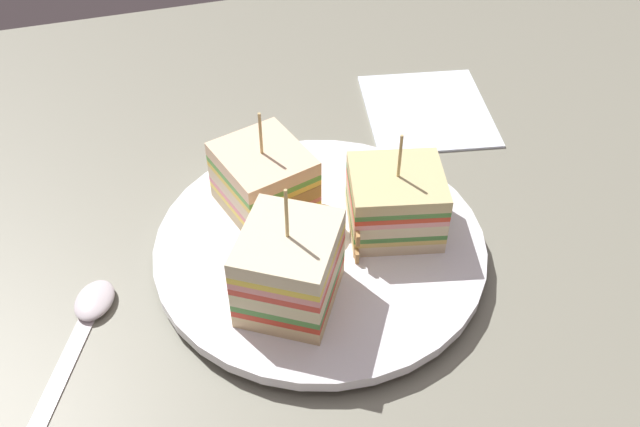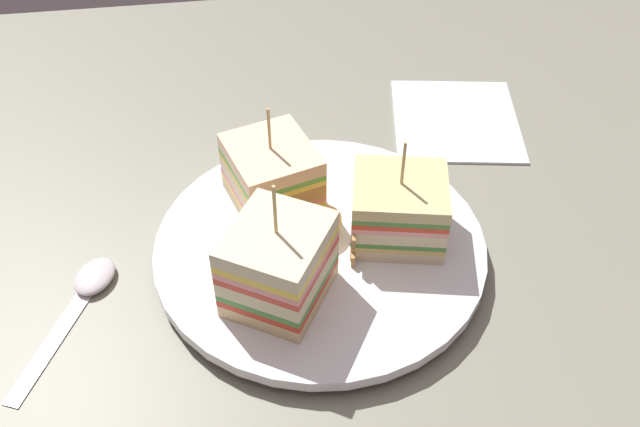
% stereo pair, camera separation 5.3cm
% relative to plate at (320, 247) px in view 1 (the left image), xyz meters
% --- Properties ---
extents(ground_plane, '(1.16, 0.89, 0.02)m').
position_rel_plate_xyz_m(ground_plane, '(0.00, 0.00, -0.02)').
color(ground_plane, gray).
extents(plate, '(0.26, 0.26, 0.02)m').
position_rel_plate_xyz_m(plate, '(0.00, 0.00, 0.00)').
color(plate, white).
rests_on(plate, ground_plane).
extents(sandwich_wedge_0, '(0.09, 0.09, 0.10)m').
position_rel_plate_xyz_m(sandwich_wedge_0, '(0.04, 0.05, 0.04)').
color(sandwich_wedge_0, '#E6C48B').
rests_on(sandwich_wedge_0, plate).
extents(sandwich_wedge_1, '(0.08, 0.08, 0.09)m').
position_rel_plate_xyz_m(sandwich_wedge_1, '(-0.06, 0.00, 0.03)').
color(sandwich_wedge_1, beige).
rests_on(sandwich_wedge_1, plate).
extents(sandwich_wedge_2, '(0.08, 0.09, 0.09)m').
position_rel_plate_xyz_m(sandwich_wedge_2, '(0.03, -0.05, 0.03)').
color(sandwich_wedge_2, '#D0BB89').
rests_on(sandwich_wedge_2, plate).
extents(chip_pile, '(0.07, 0.06, 0.02)m').
position_rel_plate_xyz_m(chip_pile, '(0.01, -0.01, 0.02)').
color(chip_pile, '#E9D37B').
rests_on(chip_pile, plate).
extents(spoon, '(0.07, 0.13, 0.01)m').
position_rel_plate_xyz_m(spoon, '(0.18, 0.01, -0.01)').
color(spoon, silver).
rests_on(spoon, ground_plane).
extents(napkin, '(0.14, 0.15, 0.01)m').
position_rel_plate_xyz_m(napkin, '(-0.16, -0.16, -0.01)').
color(napkin, white).
rests_on(napkin, ground_plane).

